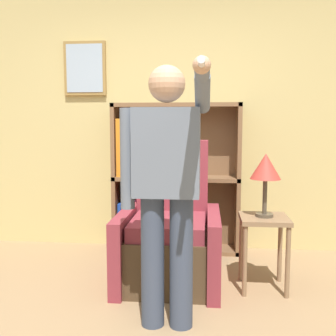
{
  "coord_description": "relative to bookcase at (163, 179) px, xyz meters",
  "views": [
    {
      "loc": [
        0.36,
        -2.1,
        1.31
      ],
      "look_at": [
        0.09,
        0.67,
        1.0
      ],
      "focal_mm": 42.0,
      "sensor_mm": 36.0,
      "label": 1
    }
  ],
  "objects": [
    {
      "name": "person_standing",
      "position": [
        0.2,
        -1.56,
        0.21
      ],
      "size": [
        0.56,
        0.78,
        1.67
      ],
      "color": "#384256",
      "rests_on": "ground_plane"
    },
    {
      "name": "table_lamp",
      "position": [
        0.9,
        -0.9,
        0.22
      ],
      "size": [
        0.24,
        0.24,
        0.5
      ],
      "color": "#4C4233",
      "rests_on": "side_table"
    },
    {
      "name": "side_table",
      "position": [
        0.9,
        -0.9,
        -0.28
      ],
      "size": [
        0.37,
        0.37,
        0.59
      ],
      "color": "#846647",
      "rests_on": "ground_plane"
    },
    {
      "name": "wall_back",
      "position": [
        0.08,
        0.16,
        0.66
      ],
      "size": [
        8.0,
        0.11,
        2.8
      ],
      "color": "tan",
      "rests_on": "ground_plane"
    },
    {
      "name": "armchair",
      "position": [
        0.15,
        -0.79,
        -0.38
      ],
      "size": [
        0.83,
        0.84,
        1.17
      ],
      "color": "#4C3823",
      "rests_on": "ground_plane"
    },
    {
      "name": "bookcase",
      "position": [
        0.0,
        0.0,
        0.0
      ],
      "size": [
        1.29,
        0.28,
        1.51
      ],
      "color": "brown",
      "rests_on": "ground_plane"
    }
  ]
}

